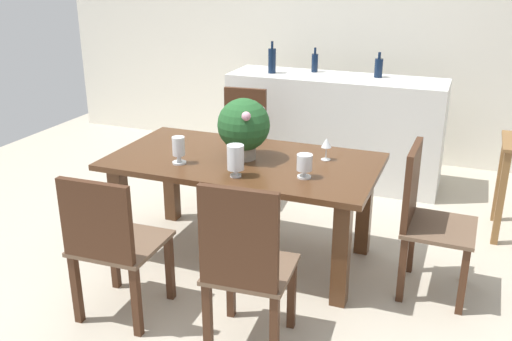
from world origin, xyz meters
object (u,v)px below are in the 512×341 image
crystal_vase_center_near (305,164)px  wine_glass (326,144)px  chair_far_left (242,140)px  crystal_vase_left (236,158)px  chair_foot_end (425,213)px  kitchen_counter (334,129)px  wine_bottle_amber (315,62)px  flower_centerpiece (244,126)px  dining_table (244,176)px  chair_near_left (111,241)px  chair_near_right (245,263)px  crystal_vase_right (179,148)px  wine_bottle_clear (272,60)px  wine_bottle_dark (379,67)px

crystal_vase_center_near → wine_glass: size_ratio=0.99×
chair_far_left → crystal_vase_left: (0.50, -1.30, 0.32)m
chair_foot_end → kitchen_counter: size_ratio=0.48×
kitchen_counter → crystal_vase_center_near: bearing=-81.9°
crystal_vase_left → wine_bottle_amber: bearing=93.0°
flower_centerpiece → dining_table: bearing=-117.9°
chair_near_left → wine_glass: 1.53m
chair_near_right → crystal_vase_center_near: bearing=-99.0°
crystal_vase_left → kitchen_counter: kitchen_counter is taller
flower_centerpiece → crystal_vase_right: bearing=-146.3°
wine_glass → flower_centerpiece: bearing=-161.4°
wine_bottle_clear → crystal_vase_right: bearing=-89.2°
chair_foot_end → dining_table: bearing=91.4°
kitchen_counter → wine_bottle_amber: (-0.25, 0.14, 0.59)m
chair_far_left → wine_glass: 1.27m
dining_table → crystal_vase_center_near: crystal_vase_center_near is taller
chair_near_left → crystal_vase_right: same height
chair_foot_end → wine_bottle_amber: size_ratio=4.17×
dining_table → crystal_vase_center_near: (0.48, -0.19, 0.21)m
crystal_vase_right → crystal_vase_left: bearing=-10.7°
chair_far_left → crystal_vase_right: size_ratio=5.30×
crystal_vase_center_near → kitchen_counter: kitchen_counter is taller
crystal_vase_right → chair_near_right: bearing=-44.1°
chair_foot_end → chair_near_right: (-0.80, -0.99, 0.01)m
chair_near_left → kitchen_counter: 2.76m
crystal_vase_right → wine_bottle_dark: wine_bottle_dark is taller
crystal_vase_right → kitchen_counter: kitchen_counter is taller
wine_bottle_clear → crystal_vase_center_near: bearing=-64.5°
chair_near_right → crystal_vase_center_near: (0.07, 0.80, 0.28)m
chair_near_right → crystal_vase_right: bearing=-48.1°
dining_table → crystal_vase_left: bearing=-75.9°
chair_foot_end → crystal_vase_center_near: bearing=105.8°
flower_centerpiece → wine_bottle_amber: (-0.04, 1.83, 0.13)m
chair_far_left → crystal_vase_left: bearing=-74.0°
crystal_vase_left → wine_bottle_dark: wine_bottle_dark is taller
wine_glass → crystal_vase_left: bearing=-131.5°
chair_near_right → crystal_vase_right: 1.12m
chair_near_left → crystal_vase_right: 0.82m
flower_centerpiece → chair_near_left: bearing=-112.3°
kitchen_counter → wine_bottle_dark: (0.36, 0.10, 0.59)m
chair_far_left → wine_bottle_amber: (0.38, 0.87, 0.56)m
chair_near_left → wine_bottle_clear: (0.02, 2.63, 0.60)m
crystal_vase_left → wine_glass: bearing=48.5°
wine_bottle_amber → wine_bottle_clear: bearing=-151.0°
crystal_vase_left → chair_near_right: bearing=-63.4°
chair_near_left → wine_bottle_clear: wine_bottle_clear is taller
chair_near_right → wine_bottle_clear: 2.81m
chair_far_left → kitchen_counter: (0.63, 0.73, -0.03)m
chair_near_right → wine_bottle_clear: wine_bottle_clear is taller
crystal_vase_right → chair_foot_end: bearing=8.6°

